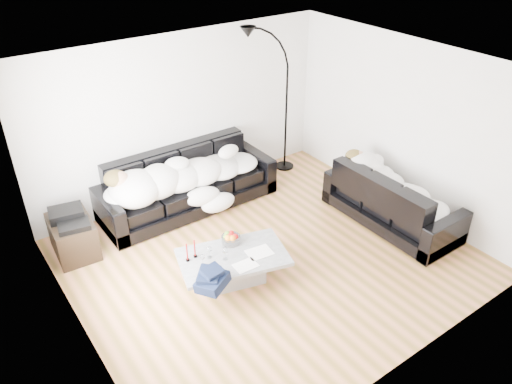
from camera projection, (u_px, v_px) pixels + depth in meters
ground at (269, 257)px, 6.83m from camera, size 5.00×5.00×0.00m
wall_back at (183, 117)px, 7.72m from camera, size 5.00×0.02×2.60m
wall_left at (68, 247)px, 4.91m from camera, size 0.02×4.50×2.60m
wall_right at (404, 127)px, 7.40m from camera, size 0.02×4.50×2.60m
ceiling at (272, 71)px, 5.48m from camera, size 5.00×5.00×0.00m
sofa_back at (188, 181)px, 7.71m from camera, size 2.76×0.96×0.90m
sofa_right at (393, 198)px, 7.35m from camera, size 0.88×2.06×0.83m
sleeper_back at (188, 171)px, 7.57m from camera, size 2.34×0.81×0.47m
sleeper_right at (395, 185)px, 7.24m from camera, size 0.75×1.77×0.43m
teal_cushion at (361, 165)px, 7.61m from camera, size 0.42×0.38×0.20m
coffee_table at (233, 268)px, 6.34m from camera, size 1.50×1.12×0.39m
fruit_bowl at (231, 238)px, 6.43m from camera, size 0.27×0.27×0.15m
wine_glass_a at (209, 252)px, 6.16m from camera, size 0.08×0.08×0.17m
wine_glass_b at (203, 260)px, 6.04m from camera, size 0.07×0.07×0.15m
wine_glass_c at (225, 253)px, 6.13m from camera, size 0.09×0.09×0.18m
candle_left at (187, 253)px, 6.08m from camera, size 0.05×0.05×0.25m
candle_right at (195, 249)px, 6.15m from camera, size 0.06×0.06×0.25m
newspaper_a at (259, 252)px, 6.28m from camera, size 0.35×0.28×0.01m
newspaper_b at (246, 265)px, 6.06m from camera, size 0.30×0.22×0.01m
navy_jacket at (210, 272)px, 5.69m from camera, size 0.49×0.47×0.19m
shoes at (383, 222)px, 7.45m from camera, size 0.53×0.43×0.11m
av_cabinet at (73, 237)px, 6.79m from camera, size 0.58×0.80×0.52m
stereo at (68, 217)px, 6.63m from camera, size 0.50×0.42×0.13m
floor_lamp at (286, 108)px, 8.48m from camera, size 0.87×0.44×2.28m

